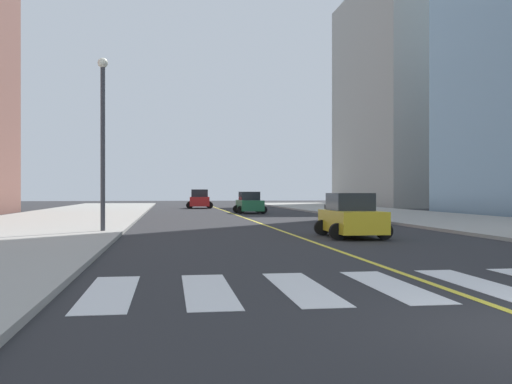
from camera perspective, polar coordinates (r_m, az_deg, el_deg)
sidewalk_kerb_west at (r=27.97m, az=-22.89°, el=-3.61°), size 10.00×120.00×0.15m
crosswalk_paint at (r=12.34m, az=16.91°, el=-8.59°), size 13.50×4.00×0.01m
lane_divider_paint at (r=47.35m, az=-2.07°, el=-2.19°), size 0.16×80.00×0.01m
parking_garage_concrete at (r=79.88m, az=16.07°, el=8.81°), size 18.00×24.00×28.03m
car_green_nearest at (r=49.80m, az=-0.63°, el=-1.09°), size 2.60×4.13×1.83m
car_yellow_second at (r=24.12m, az=9.23°, el=-2.37°), size 2.55×4.04×1.79m
car_red_third at (r=64.72m, az=-5.50°, el=-0.73°), size 3.04×4.73×2.07m
car_black_fourth at (r=34.98m, az=8.88°, el=-1.66°), size 2.45×3.90×1.73m
street_lamp at (r=26.48m, az=-14.65°, el=5.95°), size 0.44×0.44×7.52m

